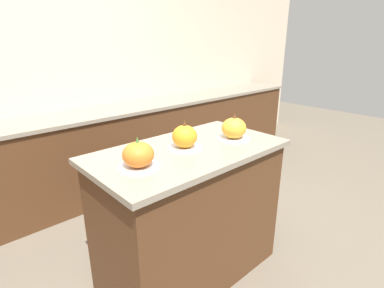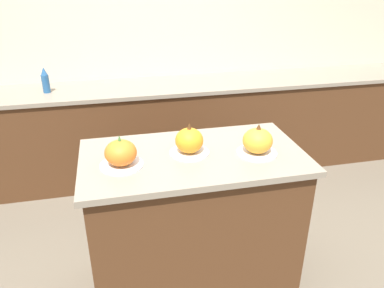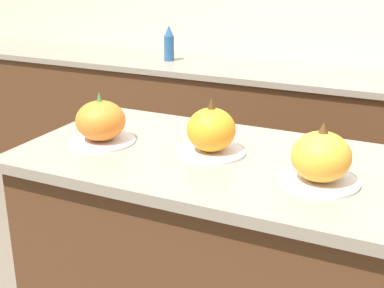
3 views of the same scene
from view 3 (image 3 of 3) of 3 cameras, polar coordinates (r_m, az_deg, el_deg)
The scene contains 7 objects.
wall_back at distance 3.37m, azimuth 15.30°, elevation 14.02°, with size 8.00×0.06×2.50m.
kitchen_island at distance 1.91m, azimuth 2.11°, elevation -14.46°, with size 1.25×0.68×0.94m.
back_counter at distance 3.22m, azimuth 12.91°, elevation -0.61°, with size 6.00×0.60×0.91m.
pumpkin_cake_left at distance 1.82m, azimuth -9.71°, elevation 2.27°, with size 0.23×0.23×0.17m.
pumpkin_cake_center at distance 1.70m, azimuth 2.06°, elevation 1.31°, with size 0.22×0.22×0.18m.
pumpkin_cake_right at distance 1.52m, azimuth 13.59°, elevation -1.54°, with size 0.23×0.23×0.18m.
bottle_tall at distance 3.39m, azimuth -2.46°, elevation 10.63°, with size 0.06×0.06×0.22m.
Camera 3 is at (0.62, -1.46, 1.55)m, focal length 50.00 mm.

